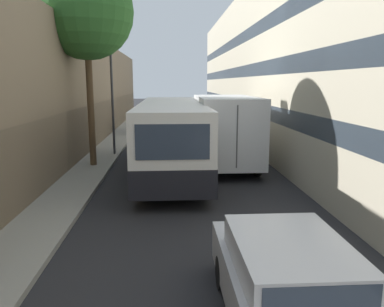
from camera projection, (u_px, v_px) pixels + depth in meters
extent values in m
plane|color=#232326|center=(187.00, 173.00, 15.67)|extent=(150.00, 150.00, 0.00)
cube|color=gray|center=(88.00, 173.00, 15.40)|extent=(1.62, 60.00, 0.14)
cube|color=#847056|center=(32.00, 96.00, 14.70)|extent=(2.40, 60.00, 6.39)
cube|color=black|center=(53.00, 144.00, 15.10)|extent=(1.08, 60.00, 2.55)
cube|color=#B7AD93|center=(312.00, 58.00, 15.11)|extent=(2.40, 60.00, 9.36)
cube|color=#333D47|center=(293.00, 116.00, 15.50)|extent=(1.08, 60.00, 0.70)
cube|color=#333D47|center=(296.00, 65.00, 15.12)|extent=(1.08, 60.00, 0.70)
cube|color=#333D47|center=(299.00, 12.00, 14.73)|extent=(1.08, 60.00, 0.70)
cube|color=#B7B7BC|center=(291.00, 295.00, 5.56)|extent=(1.85, 4.26, 0.72)
cube|color=#B7B7BC|center=(290.00, 255.00, 5.56)|extent=(1.63, 2.34, 0.45)
cube|color=#2D3847|center=(322.00, 299.00, 4.41)|extent=(1.44, 0.03, 0.34)
cylinder|color=black|center=(222.00, 273.00, 6.82)|extent=(0.16, 0.60, 0.60)
cylinder|color=black|center=(313.00, 270.00, 6.93)|extent=(0.16, 0.60, 0.60)
cube|color=silver|center=(171.00, 132.00, 15.86)|extent=(2.51, 11.18, 2.49)
cube|color=black|center=(171.00, 150.00, 16.01)|extent=(2.54, 11.20, 0.87)
cube|color=#2D3847|center=(171.00, 123.00, 15.79)|extent=(2.55, 10.28, 0.80)
cube|color=#2D3847|center=(173.00, 142.00, 10.29)|extent=(2.06, 0.04, 0.99)
cylinder|color=black|center=(150.00, 146.00, 19.41)|extent=(0.24, 1.00, 1.00)
cylinder|color=black|center=(192.00, 145.00, 19.54)|extent=(0.24, 1.00, 1.00)
cylinder|color=black|center=(140.00, 179.00, 12.61)|extent=(0.24, 1.00, 1.00)
cylinder|color=black|center=(205.00, 178.00, 12.75)|extent=(0.24, 1.00, 1.00)
cube|color=silver|center=(215.00, 128.00, 20.04)|extent=(2.32, 2.11, 1.81)
cube|color=silver|center=(226.00, 128.00, 16.26)|extent=(2.42, 5.43, 2.72)
cube|color=#4C4C4C|center=(237.00, 137.00, 13.59)|extent=(0.05, 0.02, 2.31)
cylinder|color=black|center=(195.00, 144.00, 20.13)|extent=(0.22, 0.96, 0.96)
cylinder|color=black|center=(235.00, 143.00, 20.26)|extent=(0.22, 0.96, 0.96)
cylinder|color=black|center=(204.00, 165.00, 14.97)|extent=(0.22, 0.96, 0.96)
cylinder|color=black|center=(258.00, 164.00, 15.10)|extent=(0.22, 0.96, 0.96)
cube|color=#BCBCC1|center=(155.00, 119.00, 27.72)|extent=(2.00, 4.58, 1.60)
cube|color=#2D3847|center=(155.00, 113.00, 29.58)|extent=(1.60, 0.04, 0.56)
cylinder|color=black|center=(144.00, 127.00, 29.10)|extent=(0.16, 0.64, 0.64)
cylinder|color=black|center=(167.00, 127.00, 29.21)|extent=(0.16, 0.64, 0.64)
cylinder|color=black|center=(141.00, 131.00, 26.50)|extent=(0.16, 0.64, 0.64)
cylinder|color=black|center=(167.00, 131.00, 26.61)|extent=(0.16, 0.64, 0.64)
cylinder|color=#38383D|center=(112.00, 82.00, 18.48)|extent=(0.12, 0.12, 7.21)
cube|color=#38383D|center=(109.00, 2.00, 17.79)|extent=(0.36, 0.80, 0.24)
cylinder|color=#4C3823|center=(91.00, 107.00, 16.12)|extent=(0.28, 0.28, 5.08)
sphere|color=#285623|center=(86.00, 12.00, 15.39)|extent=(3.93, 3.93, 3.93)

